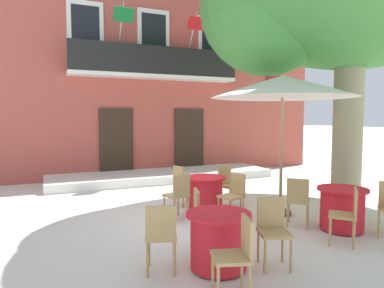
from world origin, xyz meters
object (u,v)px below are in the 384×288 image
(cafe_umbrella, at_px, (283,87))
(cafe_table_front, at_px, (218,240))
(cafe_chair_front_1, at_px, (161,233))
(cafe_chair_front_0, at_px, (203,214))
(cafe_chair_near_tree_1, at_px, (228,183))
(cafe_chair_middle_3, at_px, (338,192))
(cafe_chair_near_tree_0, at_px, (234,193))
(cafe_chair_near_tree_2, at_px, (182,183))
(cafe_table_near_tree, at_px, (205,194))
(cafe_chair_front_2, at_px, (238,252))
(cafe_chair_front_3, at_px, (273,227))
(cafe_chair_middle_0, at_px, (298,198))
(cafe_chair_middle_1, at_px, (348,212))
(cafe_chair_near_tree_3, at_px, (178,193))
(cafe_table_middle, at_px, (342,209))

(cafe_umbrella, bearing_deg, cafe_table_front, -143.04)
(cafe_chair_front_1, bearing_deg, cafe_chair_front_0, 33.33)
(cafe_chair_near_tree_1, distance_m, cafe_chair_middle_3, 2.30)
(cafe_chair_near_tree_0, xyz_separation_m, cafe_chair_near_tree_2, (-0.52, 1.41, 0.00))
(cafe_table_near_tree, relative_size, cafe_chair_front_2, 0.95)
(cafe_chair_near_tree_1, distance_m, cafe_chair_front_3, 3.17)
(cafe_chair_front_0, xyz_separation_m, cafe_chair_front_1, (-0.86, -0.57, 0.00))
(cafe_table_near_tree, relative_size, cafe_chair_front_0, 0.95)
(cafe_chair_middle_0, distance_m, cafe_chair_middle_1, 1.04)
(cafe_chair_middle_0, relative_size, cafe_table_front, 1.05)
(cafe_chair_front_2, bearing_deg, cafe_chair_near_tree_3, 81.29)
(cafe_chair_front_3, bearing_deg, cafe_chair_near_tree_3, 99.67)
(cafe_chair_near_tree_3, height_order, cafe_chair_middle_1, same)
(cafe_chair_middle_3, xyz_separation_m, cafe_chair_front_3, (-2.51, -1.28, 0.00))
(cafe_chair_near_tree_2, distance_m, cafe_table_front, 3.36)
(cafe_chair_front_2, bearing_deg, cafe_umbrella, 45.00)
(cafe_chair_near_tree_1, height_order, cafe_chair_front_2, same)
(cafe_chair_near_tree_1, xyz_separation_m, cafe_chair_near_tree_2, (-0.93, 0.44, 0.00))
(cafe_chair_near_tree_3, distance_m, cafe_chair_front_0, 1.55)
(cafe_chair_middle_1, bearing_deg, cafe_chair_middle_0, 95.69)
(cafe_chair_near_tree_2, height_order, cafe_chair_front_0, same)
(cafe_table_middle, distance_m, cafe_chair_front_2, 3.17)
(cafe_chair_near_tree_1, height_order, cafe_table_front, cafe_chair_near_tree_1)
(cafe_table_near_tree, relative_size, cafe_chair_near_tree_3, 0.95)
(cafe_chair_near_tree_2, bearing_deg, cafe_chair_front_1, -116.19)
(cafe_chair_middle_1, distance_m, cafe_chair_front_0, 2.26)
(cafe_table_near_tree, xyz_separation_m, cafe_chair_near_tree_3, (-0.70, -0.27, 0.14))
(cafe_chair_near_tree_2, height_order, cafe_chair_middle_0, same)
(cafe_chair_front_0, bearing_deg, cafe_table_middle, -4.57)
(cafe_chair_middle_1, distance_m, cafe_chair_front_3, 1.53)
(cafe_chair_near_tree_0, relative_size, cafe_chair_near_tree_3, 1.00)
(cafe_table_near_tree, relative_size, cafe_chair_near_tree_0, 0.95)
(cafe_chair_front_1, xyz_separation_m, cafe_chair_front_3, (1.47, -0.36, 0.00))
(cafe_chair_near_tree_3, height_order, cafe_chair_front_2, same)
(cafe_chair_middle_0, height_order, cafe_chair_front_3, same)
(cafe_chair_near_tree_0, bearing_deg, cafe_chair_front_3, -105.80)
(cafe_chair_front_1, relative_size, cafe_chair_front_3, 1.00)
(cafe_table_front, xyz_separation_m, cafe_chair_front_0, (0.13, 0.74, 0.14))
(cafe_table_middle, distance_m, cafe_chair_middle_3, 0.77)
(cafe_chair_near_tree_0, xyz_separation_m, cafe_chair_near_tree_1, (0.41, 0.98, 0.00))
(cafe_chair_front_3, bearing_deg, cafe_table_middle, 19.51)
(cafe_chair_near_tree_3, bearing_deg, cafe_table_near_tree, 20.90)
(cafe_chair_near_tree_3, distance_m, cafe_chair_front_2, 3.05)
(cafe_table_middle, distance_m, cafe_chair_front_3, 2.14)
(cafe_chair_middle_0, distance_m, cafe_table_front, 2.38)
(cafe_chair_near_tree_0, bearing_deg, cafe_chair_near_tree_3, 156.75)
(cafe_chair_near_tree_0, relative_size, cafe_chair_front_3, 1.00)
(cafe_chair_front_1, distance_m, cafe_umbrella, 4.08)
(cafe_chair_front_1, height_order, cafe_chair_front_3, same)
(cafe_chair_near_tree_1, relative_size, cafe_table_front, 1.05)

